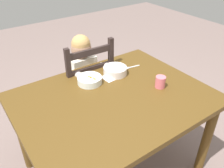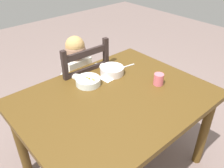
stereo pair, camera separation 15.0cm
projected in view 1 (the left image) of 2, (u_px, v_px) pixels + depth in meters
ground_plane at (114, 166)px, 1.99m from camera, size 8.00×8.00×0.00m
dining_table at (114, 108)px, 1.65m from camera, size 1.28×0.99×0.72m
dining_chair at (85, 89)px, 2.15m from camera, size 0.44×0.44×0.95m
child_figure at (84, 72)px, 2.05m from camera, size 0.32×0.31×0.96m
bowl_of_peas at (115, 70)px, 1.84m from camera, size 0.18×0.18×0.06m
bowl_of_carrots at (90, 80)px, 1.73m from camera, size 0.18×0.18×0.05m
spoon at (129, 67)px, 1.94m from camera, size 0.14×0.04×0.01m
drinking_cup at (160, 82)px, 1.68m from camera, size 0.07×0.07×0.08m
paper_napkin at (111, 77)px, 1.81m from camera, size 0.13×0.12×0.00m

